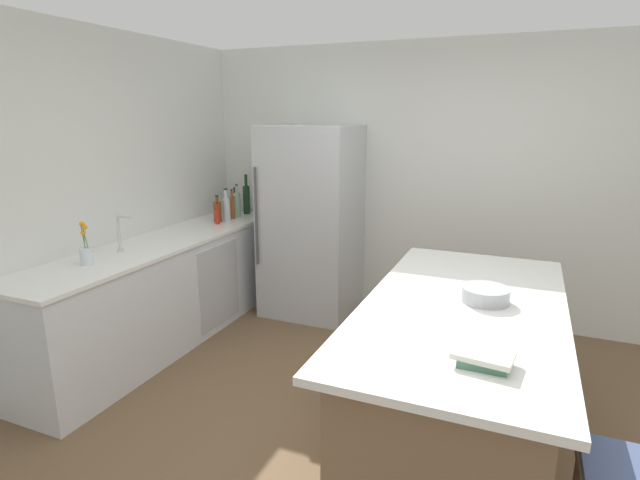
% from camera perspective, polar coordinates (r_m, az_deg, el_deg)
% --- Properties ---
extents(ground_plane, '(7.20, 7.20, 0.00)m').
position_cam_1_polar(ground_plane, '(3.26, 5.96, -22.40)').
color(ground_plane, brown).
extents(wall_rear, '(6.00, 0.10, 2.60)m').
position_cam_1_polar(wall_rear, '(4.86, 14.19, 6.24)').
color(wall_rear, silver).
rests_on(wall_rear, ground_plane).
extents(wall_left, '(0.10, 6.00, 2.60)m').
position_cam_1_polar(wall_left, '(4.10, -28.40, 3.52)').
color(wall_left, silver).
rests_on(wall_left, ground_plane).
extents(counter_run_left, '(0.65, 2.82, 0.91)m').
position_cam_1_polar(counter_run_left, '(4.53, -17.27, -5.61)').
color(counter_run_left, silver).
rests_on(counter_run_left, ground_plane).
extents(kitchen_island, '(1.07, 2.18, 0.91)m').
position_cam_1_polar(kitchen_island, '(3.11, 15.59, -14.80)').
color(kitchen_island, '#7A6047').
rests_on(kitchen_island, ground_plane).
extents(refrigerator, '(0.86, 0.78, 1.84)m').
position_cam_1_polar(refrigerator, '(4.86, -0.99, 2.13)').
color(refrigerator, '#B7BABF').
rests_on(refrigerator, ground_plane).
extents(sink_faucet, '(0.15, 0.05, 0.30)m').
position_cam_1_polar(sink_faucet, '(4.11, -21.98, 0.85)').
color(sink_faucet, silver).
rests_on(sink_faucet, counter_run_left).
extents(flower_vase, '(0.09, 0.09, 0.31)m').
position_cam_1_polar(flower_vase, '(3.87, -25.26, -1.30)').
color(flower_vase, silver).
rests_on(flower_vase, counter_run_left).
extents(wine_bottle, '(0.07, 0.07, 0.42)m').
position_cam_1_polar(wine_bottle, '(5.37, -8.43, 4.73)').
color(wine_bottle, '#19381E').
rests_on(wine_bottle, counter_run_left).
extents(syrup_bottle, '(0.07, 0.07, 0.29)m').
position_cam_1_polar(syrup_bottle, '(5.33, -9.74, 4.04)').
color(syrup_bottle, '#5B3319').
rests_on(syrup_bottle, counter_run_left).
extents(gin_bottle, '(0.07, 0.07, 0.34)m').
position_cam_1_polar(gin_bottle, '(5.21, -9.50, 4.08)').
color(gin_bottle, '#8CB79E').
rests_on(gin_bottle, counter_run_left).
extents(vinegar_bottle, '(0.05, 0.05, 0.30)m').
position_cam_1_polar(vinegar_bottle, '(5.12, -10.05, 3.75)').
color(vinegar_bottle, '#994C23').
rests_on(vinegar_bottle, counter_run_left).
extents(soda_bottle, '(0.08, 0.08, 0.32)m').
position_cam_1_polar(soda_bottle, '(5.05, -10.68, 3.65)').
color(soda_bottle, silver).
rests_on(soda_bottle, counter_run_left).
extents(whiskey_bottle, '(0.08, 0.08, 0.26)m').
position_cam_1_polar(whiskey_bottle, '(5.01, -11.68, 3.25)').
color(whiskey_bottle, brown).
rests_on(whiskey_bottle, counter_run_left).
extents(hot_sauce_bottle, '(0.05, 0.05, 0.21)m').
position_cam_1_polar(hot_sauce_bottle, '(4.90, -11.69, 2.71)').
color(hot_sauce_bottle, red).
rests_on(hot_sauce_bottle, counter_run_left).
extents(cookbook_stack, '(0.26, 0.20, 0.06)m').
position_cam_1_polar(cookbook_stack, '(2.27, 18.20, -12.73)').
color(cookbook_stack, '#4C7F60').
rests_on(cookbook_stack, kitchen_island).
extents(mixing_bowl, '(0.27, 0.27, 0.08)m').
position_cam_1_polar(mixing_bowl, '(2.98, 18.43, -5.96)').
color(mixing_bowl, '#B2B5BA').
rests_on(mixing_bowl, kitchen_island).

